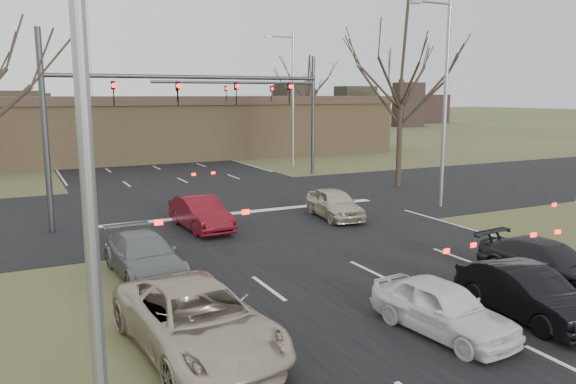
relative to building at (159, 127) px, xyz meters
name	(u,v)px	position (x,y,z in m)	size (l,w,h in m)	color
ground	(436,304)	(-2.00, -38.00, -2.67)	(360.00, 360.00, 0.00)	#404424
road_main	(99,140)	(-2.00, 22.00, -2.66)	(14.00, 300.00, 0.02)	black
road_cross	(233,205)	(-2.00, -23.00, -2.65)	(200.00, 14.00, 0.02)	black
building	(159,127)	(0.00, 0.00, 0.00)	(42.40, 10.40, 5.30)	brown
mast_arm_near	(129,104)	(-7.23, -25.00, 2.41)	(12.12, 0.24, 8.00)	#383A3D
mast_arm_far	(276,101)	(4.18, -15.00, 2.35)	(11.12, 0.24, 8.00)	#383A3D
streetlight_left	(98,84)	(-10.82, -42.00, 2.92)	(2.34, 0.25, 10.00)	gray
streetlight_right_near	(443,92)	(6.82, -28.00, 2.92)	(2.34, 0.25, 10.00)	gray
streetlight_right_far	(291,93)	(7.32, -11.00, 2.92)	(2.34, 0.25, 10.00)	gray
tree_right_near	(403,34)	(9.00, -22.00, 6.23)	(6.90, 6.90, 11.50)	black
tree_right_far	(307,78)	(13.00, -3.00, 4.29)	(5.40, 5.40, 9.00)	black
car_silver_suv	(197,320)	(-8.50, -37.94, -1.93)	(2.45, 5.30, 1.47)	#B5A793
car_white_sedan	(443,307)	(-3.15, -39.51, -2.04)	(1.48, 3.69, 1.26)	white
car_black_hatch	(527,293)	(-0.65, -39.73, -2.03)	(1.35, 3.88, 1.28)	black
car_charcoal_sedan	(548,263)	(2.00, -38.20, -2.04)	(1.74, 4.27, 1.24)	black
car_grey_ahead	(144,255)	(-8.37, -32.17, -2.04)	(1.76, 4.33, 1.26)	slate
car_red_ahead	(201,213)	(-5.00, -27.23, -1.99)	(1.42, 4.08, 1.34)	#5E0D16
car_silver_ahead	(335,204)	(1.00, -27.87, -2.00)	(1.57, 3.90, 1.33)	beige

